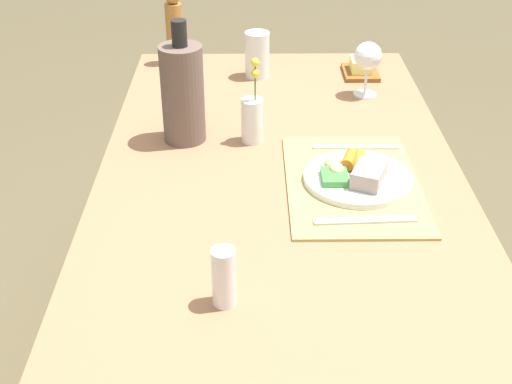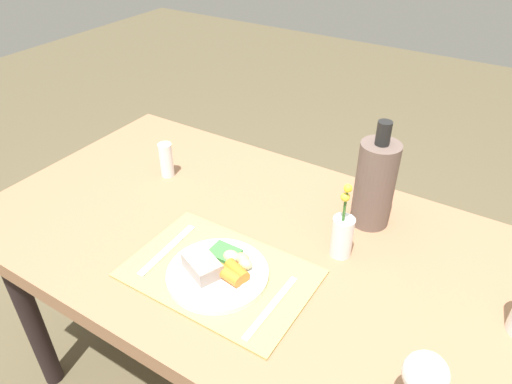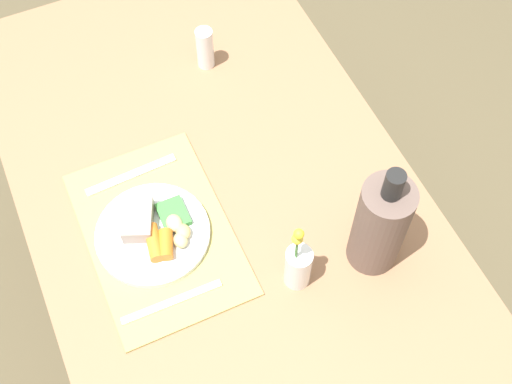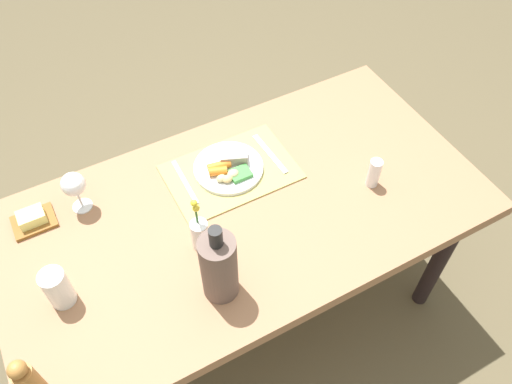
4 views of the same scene
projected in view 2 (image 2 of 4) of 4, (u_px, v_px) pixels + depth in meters
dining_table at (266, 264)px, 1.23m from camera, size 1.56×0.82×0.72m
placemat at (220, 274)px, 1.10m from camera, size 0.43×0.29×0.01m
dinner_plate at (218, 270)px, 1.08m from camera, size 0.24×0.24×0.05m
fork at (168, 249)px, 1.16m from camera, size 0.03×0.21×0.00m
knife at (271, 307)px, 1.01m from camera, size 0.02×0.21×0.00m
cooler_bottle at (375, 183)px, 1.20m from camera, size 0.10×0.10×0.29m
wine_glass at (425, 376)px, 0.76m from camera, size 0.08×0.08×0.15m
salt_shaker at (166, 160)px, 1.42m from camera, size 0.04×0.04×0.11m
flower_vase at (342, 234)px, 1.12m from camera, size 0.05×0.05×0.21m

